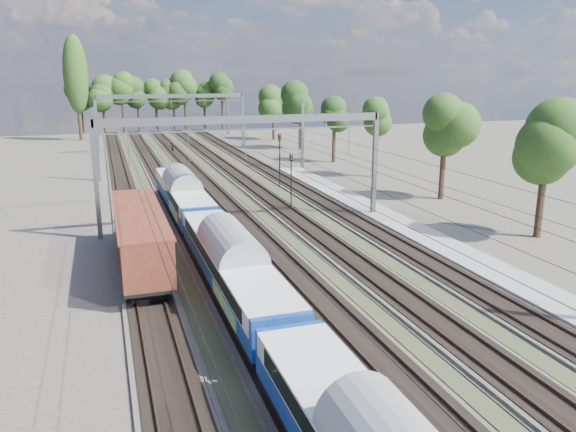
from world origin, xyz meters
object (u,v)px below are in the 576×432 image
object	(u,v)px
worker	(172,147)
freight_boxcar	(140,235)
emu_train	(233,259)
signal_far	(280,154)
signal_near	(291,174)

from	to	relation	value
worker	freight_boxcar	bearing A→B (deg)	149.21
emu_train	freight_boxcar	distance (m)	8.23
freight_boxcar	signal_far	xyz separation A→B (m)	(16.52, 22.79, 1.45)
signal_far	signal_near	bearing A→B (deg)	-76.90
emu_train	worker	xyz separation A→B (m)	(4.11, 61.16, -1.56)
emu_train	signal_near	size ratio (longest dim) A/B	11.41
worker	signal_near	world-z (taller)	signal_near
worker	signal_far	xyz separation A→B (m)	(7.91, -31.49, 2.86)
freight_boxcar	signal_near	bearing A→B (deg)	41.11
freight_boxcar	signal_far	bearing A→B (deg)	54.06
emu_train	signal_near	distance (m)	21.85
signal_near	signal_far	distance (m)	10.45
emu_train	worker	size ratio (longest dim) A/B	35.54
freight_boxcar	signal_near	xyz separation A→B (m)	(14.41, 12.57, 1.02)
emu_train	worker	bearing A→B (deg)	86.15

